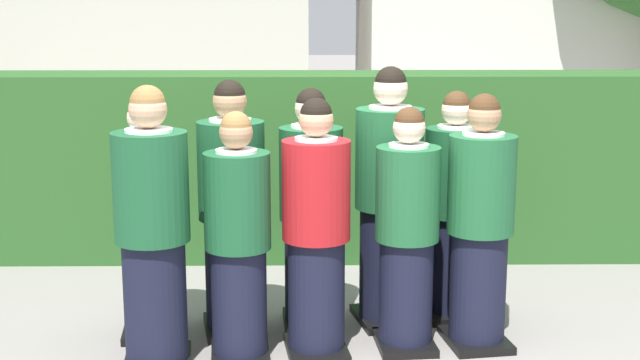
% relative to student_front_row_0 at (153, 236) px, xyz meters
% --- Properties ---
extents(ground_plane, '(60.00, 60.00, 0.00)m').
position_rel_student_front_row_0_xyz_m(ground_plane, '(0.98, 0.17, -0.80)').
color(ground_plane, gray).
extents(student_front_row_0, '(0.44, 0.52, 1.69)m').
position_rel_student_front_row_0_xyz_m(student_front_row_0, '(0.00, 0.00, 0.00)').
color(student_front_row_0, black).
rests_on(student_front_row_0, ground).
extents(student_front_row_1, '(0.40, 0.47, 1.53)m').
position_rel_student_front_row_0_xyz_m(student_front_row_1, '(0.49, 0.10, -0.08)').
color(student_front_row_1, black).
rests_on(student_front_row_1, ground).
extents(student_in_red_blazer, '(0.42, 0.53, 1.59)m').
position_rel_student_front_row_0_xyz_m(student_in_red_blazer, '(0.96, 0.18, -0.05)').
color(student_in_red_blazer, black).
rests_on(student_in_red_blazer, ground).
extents(student_front_row_3, '(0.40, 0.50, 1.53)m').
position_rel_student_front_row_0_xyz_m(student_front_row_3, '(1.52, 0.27, -0.08)').
color(student_front_row_3, black).
rests_on(student_front_row_3, ground).
extents(student_front_row_4, '(0.44, 0.54, 1.60)m').
position_rel_student_front_row_0_xyz_m(student_front_row_4, '(1.98, 0.31, -0.04)').
color(student_front_row_4, black).
rests_on(student_front_row_4, ground).
extents(student_rear_row_0, '(0.41, 0.52, 1.56)m').
position_rel_student_front_row_0_xyz_m(student_rear_row_0, '(-0.13, 0.51, -0.06)').
color(student_rear_row_0, black).
rests_on(student_rear_row_0, ground).
extents(student_rear_row_1, '(0.46, 0.56, 1.67)m').
position_rel_student_front_row_0_xyz_m(student_rear_row_1, '(0.41, 0.57, -0.01)').
color(student_rear_row_1, black).
rests_on(student_rear_row_1, ground).
extents(student_rear_row_2, '(0.42, 0.48, 1.61)m').
position_rel_student_front_row_0_xyz_m(student_rear_row_2, '(0.93, 0.65, -0.04)').
color(student_rear_row_2, black).
rests_on(student_rear_row_2, ground).
extents(student_rear_row_3, '(0.50, 0.58, 1.74)m').
position_rel_student_front_row_0_xyz_m(student_rear_row_3, '(1.45, 0.72, 0.03)').
color(student_rear_row_3, black).
rests_on(student_rear_row_3, ground).
extents(student_rear_row_4, '(0.41, 0.52, 1.57)m').
position_rel_student_front_row_0_xyz_m(student_rear_row_4, '(1.90, 0.83, -0.06)').
color(student_rear_row_4, black).
rests_on(student_rear_row_4, ground).
extents(hedge, '(8.26, 0.70, 1.56)m').
position_rel_student_front_row_0_xyz_m(hedge, '(0.98, 2.35, -0.03)').
color(hedge, '#285623').
rests_on(hedge, ground).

